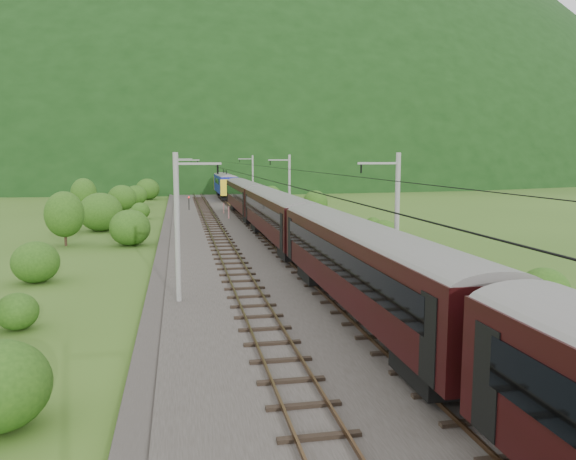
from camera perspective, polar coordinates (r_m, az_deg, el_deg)
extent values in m
plane|color=#2F5019|center=(31.86, 0.32, -7.21)|extent=(600.00, 600.00, 0.00)
cube|color=#38332D|center=(41.44, -2.40, -3.56)|extent=(14.00, 220.00, 0.30)
cube|color=brown|center=(41.03, -6.72, -3.23)|extent=(0.08, 220.00, 0.15)
cube|color=brown|center=(41.16, -4.72, -3.17)|extent=(0.08, 220.00, 0.15)
cube|color=black|center=(41.11, -5.72, -3.38)|extent=(2.40, 220.00, 0.12)
cube|color=brown|center=(41.65, -0.11, -3.01)|extent=(0.08, 220.00, 0.15)
cube|color=brown|center=(41.94, 1.82, -2.94)|extent=(0.08, 220.00, 0.15)
cube|color=black|center=(41.81, 0.86, -3.16)|extent=(2.40, 220.00, 0.12)
cylinder|color=gray|center=(30.46, -11.19, 0.22)|extent=(0.28, 0.28, 8.00)
cube|color=gray|center=(30.24, -9.07, 6.68)|extent=(2.40, 0.12, 0.12)
cylinder|color=black|center=(30.30, -7.15, 6.14)|extent=(0.10, 0.10, 0.50)
cylinder|color=gray|center=(62.34, -11.14, 3.85)|extent=(0.28, 0.28, 8.00)
cube|color=gray|center=(62.23, -10.10, 7.01)|extent=(2.40, 0.12, 0.12)
cylinder|color=black|center=(62.26, -9.17, 6.75)|extent=(0.10, 0.10, 0.50)
cylinder|color=gray|center=(94.30, -11.12, 5.03)|extent=(0.28, 0.28, 8.00)
cube|color=gray|center=(94.23, -10.44, 7.11)|extent=(2.40, 0.12, 0.12)
cylinder|color=black|center=(94.25, -9.82, 6.94)|extent=(0.10, 0.10, 0.50)
cylinder|color=gray|center=(126.28, -11.11, 5.61)|extent=(0.28, 0.28, 8.00)
cube|color=gray|center=(126.23, -10.60, 7.16)|extent=(2.40, 0.12, 0.12)
cylinder|color=black|center=(126.24, -10.14, 7.04)|extent=(0.10, 0.10, 0.50)
cylinder|color=gray|center=(158.27, -11.11, 5.95)|extent=(0.28, 0.28, 8.00)
cube|color=gray|center=(158.23, -10.70, 7.20)|extent=(2.40, 0.12, 0.12)
cylinder|color=black|center=(158.24, -10.33, 7.10)|extent=(0.10, 0.10, 0.50)
cylinder|color=gray|center=(32.83, 11.00, 0.74)|extent=(0.28, 0.28, 8.00)
cube|color=gray|center=(32.18, 9.15, 6.72)|extent=(2.40, 0.12, 0.12)
cylinder|color=black|center=(31.86, 7.44, 6.20)|extent=(0.10, 0.10, 0.50)
cylinder|color=gray|center=(63.53, 0.14, 4.06)|extent=(0.28, 0.28, 8.00)
cube|color=gray|center=(63.20, -0.93, 7.13)|extent=(2.40, 0.12, 0.12)
cylinder|color=black|center=(63.03, -1.83, 6.85)|extent=(0.10, 0.10, 0.50)
cylinder|color=gray|center=(95.09, -3.60, 5.17)|extent=(0.28, 0.28, 8.00)
cube|color=gray|center=(94.87, -4.34, 7.21)|extent=(2.40, 0.12, 0.12)
cylinder|color=black|center=(94.76, -4.94, 7.03)|extent=(0.10, 0.10, 0.50)
cylinder|color=gray|center=(126.87, -5.48, 5.72)|extent=(0.28, 0.28, 8.00)
cube|color=gray|center=(126.70, -6.04, 7.25)|extent=(2.40, 0.12, 0.12)
cylinder|color=black|center=(126.62, -6.49, 7.11)|extent=(0.10, 0.10, 0.50)
cylinder|color=gray|center=(158.74, -6.60, 6.05)|extent=(0.28, 0.28, 8.00)
cube|color=gray|center=(158.61, -7.06, 7.27)|extent=(2.40, 0.12, 0.12)
cylinder|color=black|center=(158.54, -7.42, 7.15)|extent=(0.10, 0.10, 0.50)
cylinder|color=black|center=(40.40, -5.84, 6.05)|extent=(0.03, 198.00, 0.03)
cylinder|color=black|center=(41.11, 0.87, 6.11)|extent=(0.03, 198.00, 0.03)
ellipsoid|color=black|center=(290.40, -9.85, 5.75)|extent=(504.00, 360.00, 244.00)
cube|color=black|center=(26.69, 7.68, -3.42)|extent=(3.01, 22.81, 3.11)
cylinder|color=slate|center=(26.46, 7.74, -0.44)|extent=(3.01, 22.70, 3.01)
cube|color=black|center=(26.18, 4.53, -2.76)|extent=(0.05, 20.07, 1.19)
cube|color=black|center=(27.14, 10.75, -2.50)|extent=(0.05, 20.07, 1.19)
cube|color=black|center=(20.10, 15.06, -13.27)|extent=(2.28, 3.32, 0.93)
cube|color=black|center=(34.59, 3.39, -4.28)|extent=(2.28, 3.32, 0.93)
cube|color=black|center=(49.43, -1.10, 1.64)|extent=(3.01, 22.81, 3.11)
cylinder|color=slate|center=(49.31, -1.10, 3.26)|extent=(3.01, 22.70, 3.01)
cube|color=black|center=(49.16, -2.85, 2.04)|extent=(0.05, 20.07, 1.19)
cube|color=black|center=(49.68, 0.64, 2.11)|extent=(0.05, 20.07, 1.19)
cube|color=black|center=(41.93, 0.79, -2.19)|extent=(2.28, 3.32, 0.93)
cube|color=black|center=(57.49, -2.46, 0.43)|extent=(2.28, 3.32, 0.93)
cube|color=black|center=(72.74, -4.31, 3.49)|extent=(3.01, 22.81, 3.11)
cylinder|color=slate|center=(72.66, -4.32, 4.59)|extent=(3.01, 22.70, 3.01)
cube|color=black|center=(72.56, -5.51, 3.76)|extent=(0.05, 20.07, 1.19)
cube|color=black|center=(72.91, -3.12, 3.80)|extent=(0.05, 20.07, 1.19)
cube|color=black|center=(65.03, -3.46, 1.24)|extent=(2.28, 3.32, 0.93)
cube|color=black|center=(80.81, -4.95, 2.44)|extent=(2.28, 3.32, 0.93)
cube|color=navy|center=(105.50, -6.41, 4.69)|extent=(3.01, 18.66, 3.11)
cylinder|color=slate|center=(105.44, -6.42, 5.45)|extent=(3.01, 18.57, 3.01)
cube|color=black|center=(105.37, -7.24, 4.88)|extent=(0.05, 16.42, 1.19)
cube|color=black|center=(105.62, -5.59, 4.91)|extent=(0.05, 16.42, 1.19)
cube|color=black|center=(99.12, -6.09, 3.35)|extent=(2.28, 3.32, 0.93)
cube|color=black|center=(112.11, -6.66, 3.81)|extent=(2.28, 3.32, 0.93)
cube|color=yellow|center=(114.60, -6.78, 4.80)|extent=(3.07, 0.50, 2.80)
cube|color=yellow|center=(96.42, -5.97, 4.32)|extent=(3.07, 0.50, 2.80)
cube|color=black|center=(108.41, -6.55, 5.88)|extent=(0.08, 1.60, 0.93)
cylinder|color=red|center=(78.16, -6.54, 2.23)|extent=(0.15, 0.15, 1.42)
cylinder|color=red|center=(71.29, -6.04, 1.78)|extent=(0.16, 0.16, 1.54)
cylinder|color=black|center=(83.72, -10.03, 2.64)|extent=(0.13, 0.13, 1.81)
sphere|color=red|center=(83.64, -10.05, 3.29)|extent=(0.22, 0.22, 0.22)
ellipsoid|color=#244C14|center=(29.39, -25.82, -7.46)|extent=(1.94, 1.94, 1.75)
ellipsoid|color=#244C14|center=(39.54, -24.27, -3.00)|extent=(2.98, 2.98, 2.69)
ellipsoid|color=#244C14|center=(53.02, -15.76, 0.23)|extent=(3.68, 3.68, 3.32)
ellipsoid|color=#244C14|center=(64.16, -18.50, 1.74)|extent=(4.67, 4.67, 4.20)
ellipsoid|color=#244C14|center=(75.13, -14.77, 1.89)|extent=(2.44, 2.44, 2.20)
ellipsoid|color=#244C14|center=(88.20, -16.50, 3.16)|extent=(4.27, 4.27, 3.84)
ellipsoid|color=#244C14|center=(97.51, -15.21, 3.42)|extent=(3.67, 3.67, 3.30)
ellipsoid|color=#244C14|center=(108.99, -14.08, 4.04)|extent=(4.44, 4.44, 3.99)
ellipsoid|color=#244C14|center=(121.97, -14.73, 4.14)|extent=(3.41, 3.41, 3.07)
cylinder|color=black|center=(54.79, -21.69, -0.11)|extent=(0.24, 0.24, 2.70)
ellipsoid|color=#244C14|center=(54.62, -21.77, 1.50)|extent=(3.48, 3.48, 4.17)
cylinder|color=black|center=(84.16, -19.99, 2.45)|extent=(0.24, 0.24, 2.77)
ellipsoid|color=#244C14|center=(84.05, -20.04, 3.53)|extent=(3.56, 3.56, 4.27)
ellipsoid|color=#244C14|center=(30.99, 24.54, -6.09)|extent=(2.59, 2.59, 2.33)
ellipsoid|color=#244C14|center=(47.55, 9.67, -0.86)|extent=(2.84, 2.84, 2.55)
ellipsoid|color=#244C14|center=(60.44, 8.64, 0.43)|extent=(1.70, 1.70, 1.53)
ellipsoid|color=#244C14|center=(77.32, 2.76, 2.63)|extent=(3.48, 3.48, 3.13)
ellipsoid|color=#244C14|center=(96.27, -1.67, 3.49)|extent=(3.15, 3.15, 2.83)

